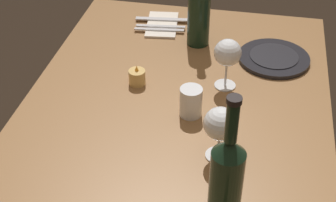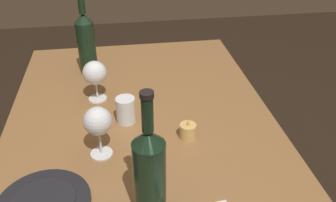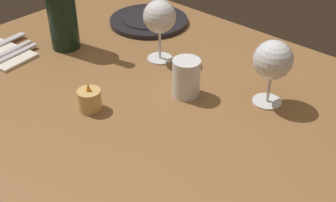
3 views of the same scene
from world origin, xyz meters
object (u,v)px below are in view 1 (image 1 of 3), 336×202
object	(u,v)px
wine_bottle_second	(199,9)
votive_candle	(137,78)
folded_napkin	(162,25)
table_knife	(164,19)
wine_glass_right	(228,54)
wine_bottle	(226,182)
water_tumbler	(191,103)
wine_glass_left	(220,125)
fork_inner	(161,26)
dinner_plate	(274,58)
fork_outer	(159,30)

from	to	relation	value
wine_bottle_second	votive_candle	world-z (taller)	wine_bottle_second
folded_napkin	table_knife	size ratio (longest dim) A/B	0.96
wine_glass_right	wine_bottle	world-z (taller)	wine_bottle
wine_bottle	water_tumbler	size ratio (longest dim) A/B	4.02
water_tumbler	wine_glass_left	bearing A→B (deg)	-148.20
wine_bottle	fork_inner	world-z (taller)	wine_bottle
wine_bottle	water_tumbler	distance (m)	0.41
folded_napkin	water_tumbler	bearing A→B (deg)	-159.32
dinner_plate	fork_outer	xyz separation A→B (m)	(0.11, 0.41, 0.00)
votive_candle	fork_inner	bearing A→B (deg)	0.03
wine_bottle	fork_outer	xyz separation A→B (m)	(0.82, 0.32, -0.13)
water_tumbler	wine_glass_right	bearing A→B (deg)	-27.45
wine_glass_right	fork_inner	size ratio (longest dim) A/B	0.90
fork_outer	wine_glass_left	bearing A→B (deg)	-154.72
wine_glass_left	dinner_plate	xyz separation A→B (m)	(0.50, -0.13, -0.10)
votive_candle	folded_napkin	xyz separation A→B (m)	(0.38, 0.00, -0.02)
fork_outer	water_tumbler	bearing A→B (deg)	-157.22
wine_glass_right	water_tumbler	world-z (taller)	wine_glass_right
wine_bottle_second	table_knife	world-z (taller)	wine_bottle_second
wine_bottle	fork_inner	xyz separation A→B (m)	(0.85, 0.32, -0.13)
votive_candle	water_tumbler	bearing A→B (deg)	-122.14
water_tumbler	dinner_plate	xyz separation A→B (m)	(0.34, -0.23, -0.03)
wine_glass_left	wine_glass_right	bearing A→B (deg)	2.75
fork_inner	folded_napkin	bearing A→B (deg)	0.00
votive_candle	dinner_plate	bearing A→B (deg)	-61.85
wine_glass_left	fork_inner	bearing A→B (deg)	24.39
wine_bottle	table_knife	size ratio (longest dim) A/B	1.70
wine_glass_right	votive_candle	world-z (taller)	wine_glass_right
wine_bottle_second	fork_outer	size ratio (longest dim) A/B	1.91
wine_glass_left	wine_bottle_second	size ratio (longest dim) A/B	0.44
wine_bottle	folded_napkin	size ratio (longest dim) A/B	1.77
fork_outer	table_knife	bearing A→B (deg)	0.00
table_knife	folded_napkin	bearing A→B (deg)	180.00
wine_glass_right	water_tumbler	xyz separation A→B (m)	(-0.16, 0.08, -0.08)
folded_napkin	fork_inner	xyz separation A→B (m)	(-0.03, 0.00, 0.01)
folded_napkin	table_knife	distance (m)	0.03
wine_glass_right	water_tumbler	bearing A→B (deg)	152.55
fork_inner	water_tumbler	bearing A→B (deg)	-158.32
wine_glass_right	dinner_plate	size ratio (longest dim) A/B	0.68
fork_outer	wine_glass_right	bearing A→B (deg)	-136.77
wine_glass_left	wine_glass_right	world-z (taller)	wine_glass_right
wine_glass_right	dinner_plate	distance (m)	0.25
wine_glass_right	wine_bottle	xyz separation A→B (m)	(-0.54, -0.05, 0.02)
wine_glass_left	wine_glass_right	size ratio (longest dim) A/B	0.94
table_knife	dinner_plate	bearing A→B (deg)	-114.41
folded_napkin	wine_glass_left	bearing A→B (deg)	-156.44
folded_napkin	fork_outer	xyz separation A→B (m)	(-0.05, 0.00, 0.01)
folded_napkin	fork_inner	world-z (taller)	fork_inner
fork_inner	dinner_plate	bearing A→B (deg)	-107.76
water_tumbler	table_knife	distance (m)	0.56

